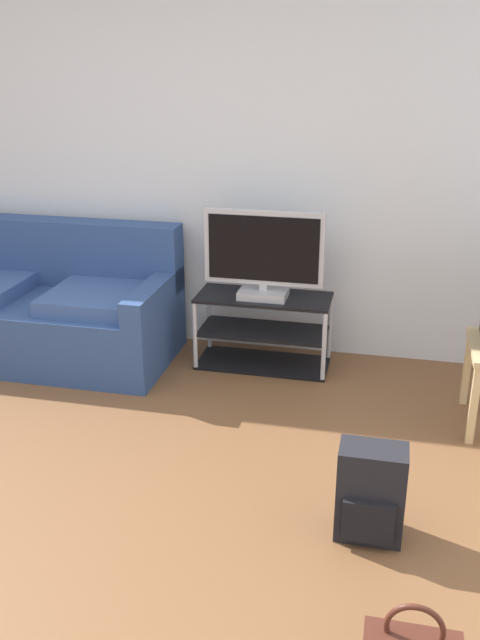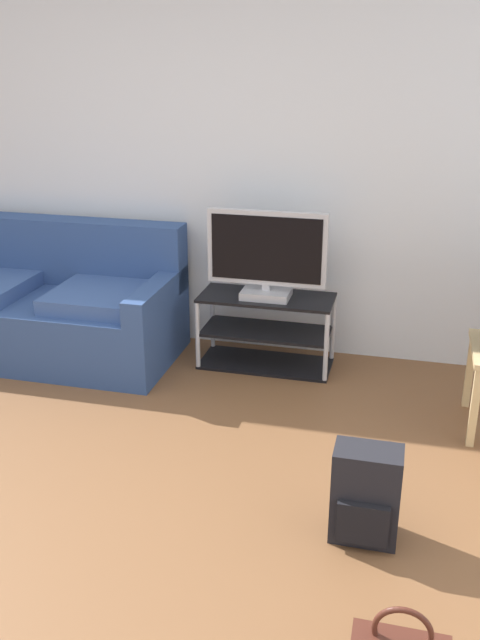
{
  "view_description": "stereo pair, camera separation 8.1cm",
  "coord_description": "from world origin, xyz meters",
  "px_view_note": "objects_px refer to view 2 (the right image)",
  "views": [
    {
      "loc": [
        1.45,
        -2.05,
        1.96
      ],
      "look_at": [
        0.69,
        1.29,
        0.62
      ],
      "focal_mm": 38.74,
      "sensor_mm": 36.0,
      "label": 1
    },
    {
      "loc": [
        1.53,
        -2.04,
        1.96
      ],
      "look_at": [
        0.69,
        1.29,
        0.62
      ],
      "focal_mm": 38.74,
      "sensor_mm": 36.0,
      "label": 2
    }
  ],
  "objects_px": {
    "flat_tv": "(267,256)",
    "tv_stand": "(266,331)",
    "couch": "(50,307)",
    "backpack": "(366,495)"
  },
  "relations": [
    {
      "from": "flat_tv",
      "to": "tv_stand",
      "type": "bearing_deg",
      "value": 90.0
    },
    {
      "from": "couch",
      "to": "backpack",
      "type": "xyz_separation_m",
      "value": [
        2.27,
        -1.48,
        -0.11
      ]
    },
    {
      "from": "couch",
      "to": "tv_stand",
      "type": "distance_m",
      "value": 1.5
    },
    {
      "from": "flat_tv",
      "to": "backpack",
      "type": "height_order",
      "value": "flat_tv"
    },
    {
      "from": "backpack",
      "to": "couch",
      "type": "bearing_deg",
      "value": 120.39
    },
    {
      "from": "tv_stand",
      "to": "couch",
      "type": "bearing_deg",
      "value": -174.66
    },
    {
      "from": "couch",
      "to": "flat_tv",
      "type": "xyz_separation_m",
      "value": [
        1.49,
        0.12,
        0.44
      ]
    },
    {
      "from": "couch",
      "to": "flat_tv",
      "type": "distance_m",
      "value": 1.56
    },
    {
      "from": "couch",
      "to": "flat_tv",
      "type": "relative_size",
      "value": 2.31
    },
    {
      "from": "backpack",
      "to": "flat_tv",
      "type": "bearing_deg",
      "value": 89.53
    }
  ]
}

